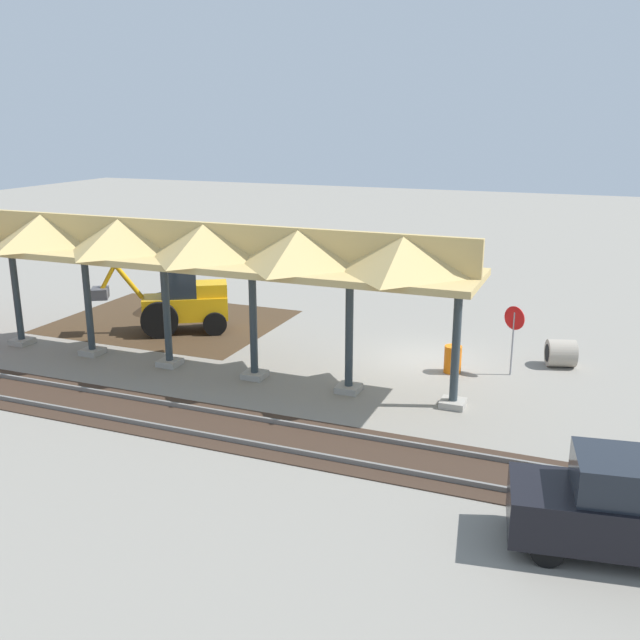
{
  "coord_description": "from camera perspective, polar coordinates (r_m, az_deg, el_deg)",
  "views": [
    {
      "loc": [
        -5.25,
        22.78,
        7.99
      ],
      "look_at": [
        3.1,
        1.86,
        1.6
      ],
      "focal_mm": 40.0,
      "sensor_mm": 36.0,
      "label": 1
    }
  ],
  "objects": [
    {
      "name": "traffic_barrel",
      "position": [
        23.56,
        10.57,
        -3.1
      ],
      "size": [
        0.56,
        0.56,
        0.9
      ],
      "primitive_type": "cylinder",
      "color": "orange",
      "rests_on": "ground"
    },
    {
      "name": "platform_canopy",
      "position": [
        22.59,
        -9.13,
        5.88
      ],
      "size": [
        17.11,
        3.2,
        4.9
      ],
      "color": "#9E998E",
      "rests_on": "ground"
    },
    {
      "name": "rail_tracks",
      "position": [
        18.07,
        2.64,
        -10.32
      ],
      "size": [
        60.0,
        2.58,
        0.15
      ],
      "color": "slate",
      "rests_on": "ground"
    },
    {
      "name": "backhoe",
      "position": [
        27.86,
        -11.02,
        1.59
      ],
      "size": [
        4.89,
        3.58,
        2.82
      ],
      "color": "orange",
      "rests_on": "ground"
    },
    {
      "name": "stop_sign",
      "position": [
        23.41,
        15.25,
        -0.46
      ],
      "size": [
        0.67,
        0.41,
        2.29
      ],
      "color": "gray",
      "rests_on": "ground"
    },
    {
      "name": "ground_plane",
      "position": [
        24.7,
        8.32,
        -3.21
      ],
      "size": [
        120.0,
        120.0,
        0.0
      ],
      "primitive_type": "plane",
      "color": "gray"
    },
    {
      "name": "distant_parked_car",
      "position": [
        14.93,
        23.41,
        -13.57
      ],
      "size": [
        4.42,
        2.36,
        1.98
      ],
      "color": "black",
      "rests_on": "ground"
    },
    {
      "name": "dirt_mound",
      "position": [
        31.22,
        -13.07,
        0.59
      ],
      "size": [
        3.75,
        3.75,
        1.35
      ],
      "primitive_type": "cone",
      "color": "#42301E",
      "rests_on": "ground"
    },
    {
      "name": "concrete_pipe",
      "position": [
        25.05,
        18.71,
        -2.53
      ],
      "size": [
        1.13,
        1.14,
        0.92
      ],
      "color": "#9E9384",
      "rests_on": "ground"
    },
    {
      "name": "dirt_work_zone",
      "position": [
        29.69,
        -11.9,
        -0.11
      ],
      "size": [
        8.78,
        7.0,
        0.01
      ],
      "primitive_type": "cube",
      "color": "#42301E",
      "rests_on": "ground"
    }
  ]
}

